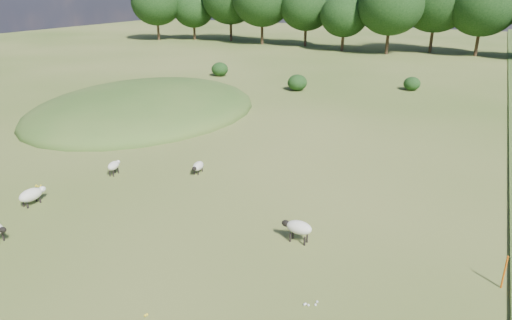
{
  "coord_description": "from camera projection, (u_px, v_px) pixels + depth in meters",
  "views": [
    {
      "loc": [
        11.9,
        -15.19,
        9.27
      ],
      "look_at": [
        2.0,
        4.0,
        1.0
      ],
      "focal_mm": 32.0,
      "sensor_mm": 36.0,
      "label": 1
    }
  ],
  "objects": [
    {
      "name": "marker_post",
      "position": [
        504.0,
        272.0,
        14.75
      ],
      "size": [
        0.06,
        0.06,
        1.2
      ],
      "primitive_type": "cylinder",
      "color": "#D8590C",
      "rests_on": "ground"
    },
    {
      "name": "treeline",
      "position": [
        402.0,
        6.0,
        65.13
      ],
      "size": [
        96.28,
        14.66,
        11.7
      ],
      "color": "black",
      "rests_on": "ground"
    },
    {
      "name": "sheep_4",
      "position": [
        298.0,
        227.0,
        17.43
      ],
      "size": [
        1.24,
        0.55,
        0.9
      ],
      "rotation": [
        0.0,
        0.0,
        3.13
      ],
      "color": "beige",
      "rests_on": "ground"
    },
    {
      "name": "sheep_2",
      "position": [
        114.0,
        166.0,
        23.73
      ],
      "size": [
        0.61,
        1.05,
        0.73
      ],
      "rotation": [
        0.0,
        0.0,
        1.79
      ],
      "color": "beige",
      "rests_on": "ground"
    },
    {
      "name": "ground",
      "position": [
        323.0,
        106.0,
        37.62
      ],
      "size": [
        160.0,
        160.0,
        0.0
      ],
      "primitive_type": "plane",
      "color": "#3B5A1C",
      "rests_on": "ground"
    },
    {
      "name": "mound",
      "position": [
        145.0,
        111.0,
        36.11
      ],
      "size": [
        16.0,
        20.0,
        4.0
      ],
      "primitive_type": "ellipsoid",
      "color": "#33561E",
      "rests_on": "ground"
    },
    {
      "name": "shrubs",
      "position": [
        291.0,
        77.0,
        45.45
      ],
      "size": [
        21.64,
        6.72,
        1.5
      ],
      "color": "black",
      "rests_on": "ground"
    },
    {
      "name": "sheep_3",
      "position": [
        31.0,
        195.0,
        20.49
      ],
      "size": [
        0.63,
        1.34,
        0.77
      ],
      "rotation": [
        0.0,
        0.0,
        1.53
      ],
      "color": "beige",
      "rests_on": "ground"
    },
    {
      "name": "sheep_0",
      "position": [
        198.0,
        166.0,
        23.96
      ],
      "size": [
        0.61,
        1.11,
        0.62
      ],
      "rotation": [
        0.0,
        0.0,
        4.88
      ],
      "color": "beige",
      "rests_on": "ground"
    }
  ]
}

